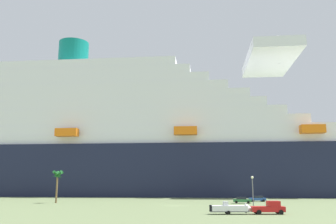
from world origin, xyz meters
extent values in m
plane|color=#66754C|center=(0.00, 30.00, 0.00)|extent=(600.00, 600.00, 0.00)
cube|color=#191E38|center=(-20.35, 57.00, 9.40)|extent=(183.97, 35.56, 18.79)
cube|color=white|center=(-20.35, 57.00, 20.47)|extent=(161.90, 32.69, 3.36)
cube|color=white|center=(-24.03, 57.01, 23.83)|extent=(154.75, 31.74, 3.36)
cube|color=white|center=(-27.70, 57.02, 27.18)|extent=(145.03, 30.79, 3.36)
cube|color=white|center=(-31.38, 57.03, 30.54)|extent=(136.81, 30.36, 3.36)
cube|color=white|center=(-35.06, 57.04, 33.90)|extent=(130.39, 29.65, 3.36)
cube|color=white|center=(-38.74, 57.05, 37.25)|extent=(126.23, 29.13, 3.36)
cube|color=white|center=(-42.42, 57.06, 40.61)|extent=(118.05, 28.79, 3.36)
cube|color=white|center=(-46.09, 57.07, 43.97)|extent=(111.81, 28.00, 3.36)
cube|color=white|center=(-49.77, 57.08, 47.32)|extent=(104.97, 27.51, 3.36)
cube|color=white|center=(-53.45, 57.09, 50.68)|extent=(101.35, 26.98, 3.36)
cube|color=white|center=(34.82, 56.87, 54.36)|extent=(18.48, 38.65, 4.00)
cylinder|color=#0C7266|center=(-47.93, 57.07, 58.44)|extent=(12.67, 12.67, 12.17)
cylinder|color=silver|center=(38.49, 56.86, 58.36)|extent=(0.80, 0.80, 12.00)
cube|color=orange|center=(-41.85, 38.81, 22.82)|extent=(8.01, 3.22, 2.80)
cube|color=orange|center=(1.06, 38.70, 22.82)|extent=(8.01, 3.22, 2.80)
cube|color=orange|center=(43.96, 38.59, 22.82)|extent=(8.01, 3.22, 2.80)
cube|color=red|center=(17.82, -20.52, 0.85)|extent=(5.79, 2.63, 0.90)
cube|color=red|center=(18.82, -20.40, 1.75)|extent=(2.21, 2.06, 0.90)
cube|color=#26333F|center=(19.49, -20.33, 1.66)|extent=(0.29, 1.68, 0.63)
cylinder|color=black|center=(19.65, -19.30, 0.40)|extent=(0.83, 0.37, 0.80)
cylinder|color=black|center=(19.88, -21.29, 0.40)|extent=(0.83, 0.37, 0.80)
cylinder|color=black|center=(15.93, -19.73, 0.40)|extent=(0.83, 0.37, 0.80)
cylinder|color=black|center=(16.16, -21.72, 0.40)|extent=(0.83, 0.37, 0.80)
cube|color=#595960|center=(11.25, -21.27, 0.47)|extent=(6.77, 2.42, 0.16)
cube|color=#595960|center=(15.14, -20.83, 0.47)|extent=(2.17, 0.37, 0.10)
cylinder|color=black|center=(10.85, -20.38, 0.32)|extent=(0.66, 0.29, 0.64)
cylinder|color=black|center=(11.06, -22.23, 0.32)|extent=(0.66, 0.29, 0.64)
cube|color=white|center=(11.25, -21.27, 1.00)|extent=(6.19, 2.54, 0.90)
cone|color=white|center=(14.64, -20.88, 1.00)|extent=(1.38, 1.80, 1.68)
cube|color=silver|center=(10.66, -21.34, 1.80)|extent=(0.91, 1.08, 0.70)
cube|color=black|center=(8.07, -21.64, 1.00)|extent=(0.41, 0.54, 1.10)
cylinder|color=brown|center=(-31.10, 6.63, 3.53)|extent=(0.47, 0.47, 7.07)
cone|color=#195923|center=(-30.70, 6.57, 7.17)|extent=(1.08, 2.63, 2.41)
cone|color=#195923|center=(-30.79, 6.88, 7.17)|extent=(2.26, 2.58, 2.11)
cone|color=#195923|center=(-31.08, 7.03, 7.17)|extent=(2.83, 0.84, 1.97)
cone|color=#195923|center=(-31.35, 6.94, 7.17)|extent=(2.44, 2.19, 2.36)
cone|color=#195923|center=(-31.49, 6.71, 7.17)|extent=(1.17, 2.76, 2.24)
cone|color=#195923|center=(-31.41, 6.39, 7.17)|extent=(2.32, 2.68, 1.77)
cone|color=#195923|center=(-31.12, 6.23, 7.17)|extent=(2.91, 0.87, 1.68)
cone|color=#195923|center=(-30.79, 6.38, 7.17)|extent=(2.31, 2.58, 2.04)
sphere|color=#195923|center=(-31.10, 6.63, 7.07)|extent=(1.10, 1.10, 1.10)
cylinder|color=slate|center=(17.17, -7.45, 3.04)|extent=(0.20, 0.20, 6.08)
sphere|color=#F9F2CC|center=(17.17, -7.45, 6.33)|extent=(0.56, 0.56, 0.56)
cube|color=#2D723F|center=(16.67, 9.66, 0.68)|extent=(4.63, 2.18, 0.70)
cube|color=#1E232D|center=(16.45, 9.68, 1.31)|extent=(2.64, 1.84, 0.55)
cylinder|color=black|center=(18.22, 10.46, 0.33)|extent=(0.68, 0.27, 0.66)
cylinder|color=black|center=(18.08, 8.64, 0.33)|extent=(0.68, 0.27, 0.66)
cylinder|color=black|center=(15.26, 10.69, 0.33)|extent=(0.68, 0.27, 0.66)
cylinder|color=black|center=(15.12, 8.87, 0.33)|extent=(0.68, 0.27, 0.66)
cube|color=#264C99|center=(21.62, 17.64, 0.68)|extent=(4.59, 2.49, 0.70)
cube|color=#1E232D|center=(21.83, 17.68, 1.31)|extent=(2.66, 2.03, 0.55)
cylinder|color=black|center=(20.33, 16.50, 0.33)|extent=(0.68, 0.31, 0.66)
cylinder|color=black|center=(20.06, 18.37, 0.33)|extent=(0.68, 0.31, 0.66)
cylinder|color=black|center=(23.18, 16.92, 0.33)|extent=(0.68, 0.31, 0.66)
cylinder|color=black|center=(22.91, 18.78, 0.33)|extent=(0.68, 0.31, 0.66)
camera|label=1|loc=(6.92, -85.10, 5.58)|focal=38.22mm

